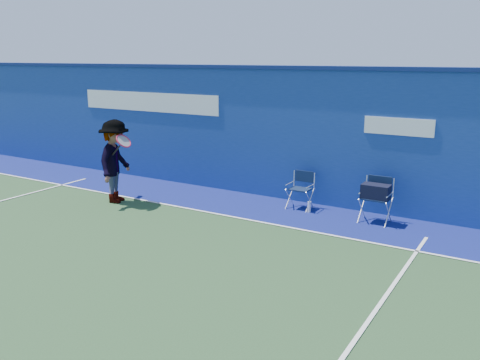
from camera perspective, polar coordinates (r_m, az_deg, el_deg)
The scene contains 8 objects.
ground at distance 8.80m, azimuth -16.35°, elevation -8.78°, with size 80.00×80.00×0.00m, color #274424.
stadium_wall at distance 12.37m, azimuth 1.05°, elevation 5.68°, with size 24.00×0.50×3.08m.
out_of_bounds_strip at distance 11.77m, azimuth -1.65°, elevation -2.45°, with size 24.00×1.80×0.01m, color navy.
court_lines at distance 9.17m, azimuth -13.60°, elevation -7.57°, with size 24.00×12.00×0.01m.
directors_chair_left at distance 11.28m, azimuth 6.74°, elevation -1.94°, with size 0.49×0.44×0.81m.
directors_chair_right at distance 10.60m, azimuth 14.97°, elevation -2.63°, with size 0.55×0.49×0.92m.
water_bottle at distance 11.05m, azimuth 7.78°, elevation -3.01°, with size 0.07×0.07×0.25m, color silver.
tennis_player at distance 11.91m, azimuth -13.80°, elevation 2.05°, with size 1.10×1.40×1.90m.
Camera 1 is at (6.10, -5.42, 3.29)m, focal length 38.00 mm.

